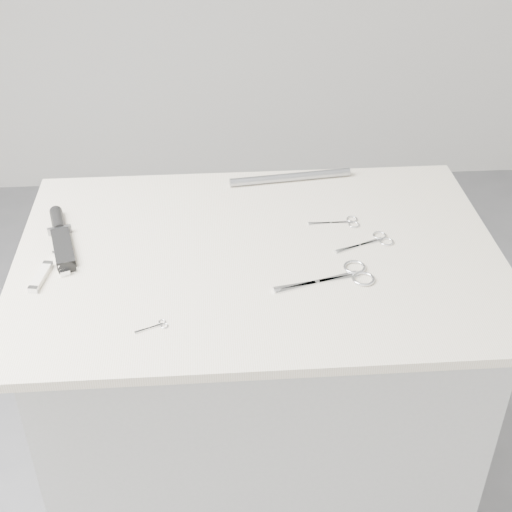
{
  "coord_description": "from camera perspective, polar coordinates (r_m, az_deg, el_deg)",
  "views": [
    {
      "loc": [
        -0.09,
        -1.21,
        1.75
      ],
      "look_at": [
        -0.01,
        -0.01,
        0.92
      ],
      "focal_mm": 50.0,
      "sensor_mm": 36.0,
      "label": 1
    }
  ],
  "objects": [
    {
      "name": "embroidery_scissors_a",
      "position": [
        1.52,
        9.37,
        1.16
      ],
      "size": [
        0.13,
        0.08,
        0.0
      ],
      "rotation": [
        0.0,
        0.0,
        0.37
      ],
      "color": "silver",
      "rests_on": "display_board"
    },
    {
      "name": "embroidery_scissors_b",
      "position": [
        1.57,
        6.95,
        2.69
      ],
      "size": [
        0.11,
        0.05,
        0.0
      ],
      "rotation": [
        0.0,
        0.0,
        0.0
      ],
      "color": "silver",
      "rests_on": "display_board"
    },
    {
      "name": "tiny_scissors",
      "position": [
        1.29,
        -8.03,
        -5.59
      ],
      "size": [
        0.06,
        0.04,
        0.0
      ],
      "rotation": [
        0.0,
        0.0,
        0.39
      ],
      "color": "silver",
      "rests_on": "display_board"
    },
    {
      "name": "pocket_knife_b",
      "position": [
        1.45,
        -16.84,
        -1.58
      ],
      "size": [
        0.04,
        0.1,
        0.01
      ],
      "rotation": [
        0.0,
        0.0,
        1.4
      ],
      "color": "white",
      "rests_on": "display_board"
    },
    {
      "name": "plinth",
      "position": [
        1.78,
        0.2,
        -12.26
      ],
      "size": [
        0.9,
        0.6,
        0.9
      ],
      "primitive_type": "cube",
      "color": "#B1B1AE",
      "rests_on": "ground"
    },
    {
      "name": "metal_rail",
      "position": [
        1.73,
        2.77,
        6.32
      ],
      "size": [
        0.3,
        0.05,
        0.02
      ],
      "primitive_type": "cylinder",
      "rotation": [
        0.0,
        1.57,
        0.12
      ],
      "color": "#92949A",
      "rests_on": "display_board"
    },
    {
      "name": "pocket_knife_a",
      "position": [
        1.48,
        -15.32,
        -0.56
      ],
      "size": [
        0.04,
        0.08,
        0.01
      ],
      "rotation": [
        0.0,
        0.0,
        1.92
      ],
      "color": "white",
      "rests_on": "display_board"
    },
    {
      "name": "display_board",
      "position": [
        1.48,
        0.23,
        0.0
      ],
      "size": [
        1.0,
        0.7,
        0.02
      ],
      "primitive_type": "cube",
      "color": "beige",
      "rests_on": "plinth"
    },
    {
      "name": "large_shears",
      "position": [
        1.41,
        7.07,
        -1.61
      ],
      "size": [
        0.2,
        0.1,
        0.01
      ],
      "rotation": [
        0.0,
        0.0,
        0.25
      ],
      "color": "silver",
      "rests_on": "display_board"
    },
    {
      "name": "sheathed_knife",
      "position": [
        1.56,
        -15.38,
        1.65
      ],
      "size": [
        0.09,
        0.22,
        0.03
      ],
      "rotation": [
        0.0,
        0.0,
        1.82
      ],
      "color": "black",
      "rests_on": "display_board"
    }
  ]
}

